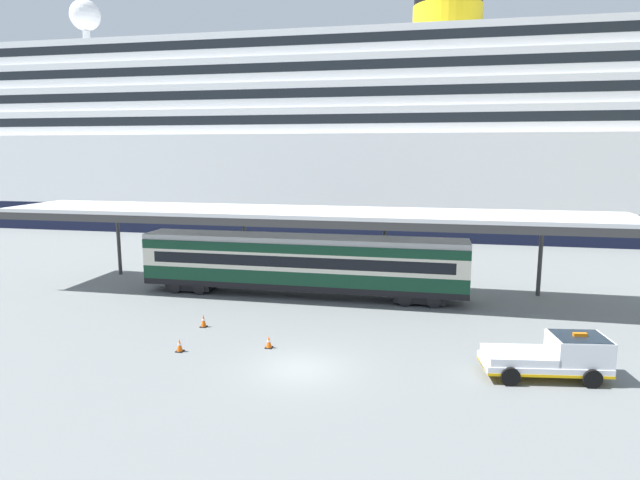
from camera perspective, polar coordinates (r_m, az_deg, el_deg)
The scene contains 8 objects.
ground_plane at distance 24.88m, azimuth -2.05°, elevation -13.53°, with size 400.00×400.00×0.00m, color slate.
cruise_ship at distance 71.28m, azimuth 9.29°, elevation 10.23°, with size 161.98×26.72×32.98m.
platform_canopy at distance 35.85m, azimuth -1.83°, elevation 2.84°, with size 41.86×6.50×5.80m.
train_carriage at distance 36.00m, azimuth -1.96°, elevation -2.42°, with size 21.78×2.81×4.11m.
service_truck at distance 25.78m, azimuth 23.82°, elevation -11.16°, with size 5.43×2.80×2.02m.
traffic_cone_near at distance 27.30m, azimuth -5.47°, elevation -10.76°, with size 0.36×0.36×0.61m.
traffic_cone_mid at distance 30.89m, azimuth -12.29°, elevation -8.40°, with size 0.36×0.36×0.73m.
traffic_cone_far at distance 27.58m, azimuth -14.71°, elevation -10.79°, with size 0.36×0.36×0.64m.
Camera 1 is at (5.49, -22.24, 9.72)m, focal length 30.08 mm.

